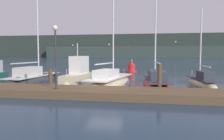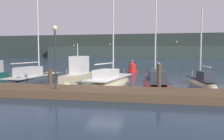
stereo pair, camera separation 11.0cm
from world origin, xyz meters
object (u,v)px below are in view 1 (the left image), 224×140
channel_buoy (132,68)px  motorboat_berth_3 (78,76)px  sailboat_berth_2 (34,79)px  dock_lamppost (55,46)px  sailboat_berth_6 (202,83)px  sailboat_berth_4 (110,83)px  sailboat_berth_5 (156,84)px

channel_buoy → motorboat_berth_3: bearing=-110.7°
sailboat_berth_2 → dock_lamppost: bearing=-51.8°
sailboat_berth_6 → dock_lamppost: (-9.89, -6.66, 2.90)m
sailboat_berth_4 → channel_buoy: sailboat_berth_4 is taller
channel_buoy → dock_lamppost: dock_lamppost is taller
dock_lamppost → sailboat_berth_2: bearing=128.2°
sailboat_berth_5 → channel_buoy: bearing=103.3°
sailboat_berth_6 → sailboat_berth_5: bearing=-162.3°
sailboat_berth_2 → dock_lamppost: size_ratio=3.42×
channel_buoy → dock_lamppost: size_ratio=0.45×
sailboat_berth_6 → channel_buoy: size_ratio=4.04×
sailboat_berth_2 → sailboat_berth_5: bearing=-5.8°
sailboat_berth_2 → channel_buoy: bearing=54.3°
sailboat_berth_2 → motorboat_berth_3: size_ratio=2.36×
sailboat_berth_6 → channel_buoy: 13.35m
sailboat_berth_4 → sailboat_berth_2: bearing=171.5°
sailboat_berth_4 → dock_lamppost: (-2.35, -5.48, 2.88)m
channel_buoy → dock_lamppost: (-3.10, -18.14, 2.41)m
sailboat_berth_2 → dock_lamppost: sailboat_berth_2 is taller
sailboat_berth_4 → channel_buoy: bearing=86.6°
motorboat_berth_3 → sailboat_berth_6: (10.95, -0.47, -0.33)m
sailboat_berth_5 → motorboat_berth_3: bearing=166.8°
sailboat_berth_4 → channel_buoy: (0.75, 12.67, 0.47)m
motorboat_berth_3 → channel_buoy: motorboat_berth_3 is taller
sailboat_berth_2 → sailboat_berth_6: (15.08, 0.06, -0.02)m
sailboat_berth_2 → sailboat_berth_5: 11.34m
sailboat_berth_6 → dock_lamppost: sailboat_berth_6 is taller
motorboat_berth_3 → sailboat_berth_5: (7.16, -1.68, -0.32)m
sailboat_berth_4 → sailboat_berth_5: sailboat_berth_5 is taller
sailboat_berth_2 → sailboat_berth_4: size_ratio=1.14×
sailboat_berth_2 → sailboat_berth_5: (11.28, -1.15, -0.00)m
sailboat_berth_4 → sailboat_berth_6: size_ratio=1.65×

